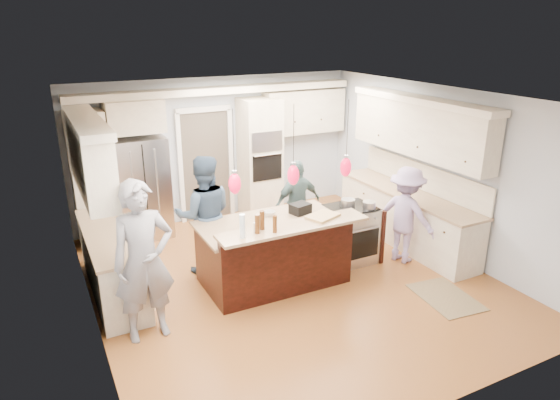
# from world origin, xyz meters

# --- Properties ---
(ground_plane) EXTENTS (6.00, 6.00, 0.00)m
(ground_plane) POSITION_xyz_m (0.00, 0.00, 0.00)
(ground_plane) COLOR #AD6F2F
(ground_plane) RESTS_ON ground
(room_shell) EXTENTS (5.54, 6.04, 2.72)m
(room_shell) POSITION_xyz_m (0.00, 0.00, 1.82)
(room_shell) COLOR #B2BCC6
(room_shell) RESTS_ON ground
(refrigerator) EXTENTS (0.90, 0.70, 1.80)m
(refrigerator) POSITION_xyz_m (-1.55, 2.64, 0.90)
(refrigerator) COLOR #B7B7BC
(refrigerator) RESTS_ON ground
(oven_column) EXTENTS (0.72, 0.69, 2.30)m
(oven_column) POSITION_xyz_m (0.75, 2.67, 1.15)
(oven_column) COLOR beige
(oven_column) RESTS_ON ground
(back_upper_cabinets) EXTENTS (5.30, 0.61, 2.54)m
(back_upper_cabinets) POSITION_xyz_m (-0.75, 2.76, 1.67)
(back_upper_cabinets) COLOR beige
(back_upper_cabinets) RESTS_ON ground
(right_counter_run) EXTENTS (0.64, 3.10, 2.51)m
(right_counter_run) POSITION_xyz_m (2.44, 0.30, 1.06)
(right_counter_run) COLOR beige
(right_counter_run) RESTS_ON ground
(left_cabinets) EXTENTS (0.64, 2.30, 2.51)m
(left_cabinets) POSITION_xyz_m (-2.44, 0.80, 1.06)
(left_cabinets) COLOR beige
(left_cabinets) RESTS_ON ground
(kitchen_island) EXTENTS (2.10, 1.46, 1.12)m
(kitchen_island) POSITION_xyz_m (-0.25, 0.07, 0.48)
(kitchen_island) COLOR black
(kitchen_island) RESTS_ON ground
(island_range) EXTENTS (0.82, 0.71, 0.92)m
(island_range) POSITION_xyz_m (1.16, 0.15, 0.46)
(island_range) COLOR #B7B7BC
(island_range) RESTS_ON ground
(pendant_lights) EXTENTS (1.75, 0.15, 1.03)m
(pendant_lights) POSITION_xyz_m (-0.25, -0.51, 1.80)
(pendant_lights) COLOR black
(pendant_lights) RESTS_ON ground
(person_bar_end) EXTENTS (0.74, 0.50, 1.99)m
(person_bar_end) POSITION_xyz_m (-2.20, -0.45, 0.99)
(person_bar_end) COLOR slate
(person_bar_end) RESTS_ON ground
(person_far_left) EXTENTS (1.04, 0.90, 1.83)m
(person_far_left) POSITION_xyz_m (-1.02, 0.85, 0.91)
(person_far_left) COLOR #324862
(person_far_left) RESTS_ON ground
(person_far_right) EXTENTS (0.91, 0.44, 1.50)m
(person_far_right) POSITION_xyz_m (0.70, 1.07, 0.75)
(person_far_right) COLOR #466363
(person_far_right) RESTS_ON ground
(person_range_side) EXTENTS (0.90, 1.15, 1.56)m
(person_range_side) POSITION_xyz_m (1.92, -0.24, 0.78)
(person_range_side) COLOR #A08BBC
(person_range_side) RESTS_ON ground
(floor_rug) EXTENTS (0.78, 1.05, 0.01)m
(floor_rug) POSITION_xyz_m (1.68, -1.45, 0.01)
(floor_rug) COLOR olive
(floor_rug) RESTS_ON ground
(water_bottle) EXTENTS (0.07, 0.07, 0.31)m
(water_bottle) POSITION_xyz_m (-1.00, -0.60, 1.27)
(water_bottle) COLOR silver
(water_bottle) RESTS_ON kitchen_island
(beer_bottle_a) EXTENTS (0.08, 0.08, 0.26)m
(beer_bottle_a) POSITION_xyz_m (-0.79, -0.56, 1.25)
(beer_bottle_a) COLOR #4A270D
(beer_bottle_a) RESTS_ON kitchen_island
(beer_bottle_b) EXTENTS (0.07, 0.07, 0.23)m
(beer_bottle_b) POSITION_xyz_m (-0.58, -0.64, 1.23)
(beer_bottle_b) COLOR #4A270D
(beer_bottle_b) RESTS_ON kitchen_island
(beer_bottle_c) EXTENTS (0.08, 0.08, 0.25)m
(beer_bottle_c) POSITION_xyz_m (-0.68, -0.47, 1.25)
(beer_bottle_c) COLOR #4A270D
(beer_bottle_c) RESTS_ON kitchen_island
(drink_can) EXTENTS (0.09, 0.09, 0.12)m
(drink_can) POSITION_xyz_m (-0.78, -0.50, 1.18)
(drink_can) COLOR #B7B7BC
(drink_can) RESTS_ON kitchen_island
(cutting_board) EXTENTS (0.51, 0.43, 0.03)m
(cutting_board) POSITION_xyz_m (0.24, -0.47, 1.14)
(cutting_board) COLOR tan
(cutting_board) RESTS_ON kitchen_island
(pot_large) EXTENTS (0.22, 0.22, 0.13)m
(pot_large) POSITION_xyz_m (1.09, 0.16, 0.98)
(pot_large) COLOR #B7B7BC
(pot_large) RESTS_ON island_range
(pot_small) EXTENTS (0.20, 0.20, 0.10)m
(pot_small) POSITION_xyz_m (1.36, -0.02, 0.97)
(pot_small) COLOR #B7B7BC
(pot_small) RESTS_ON island_range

